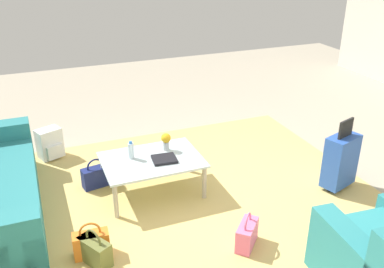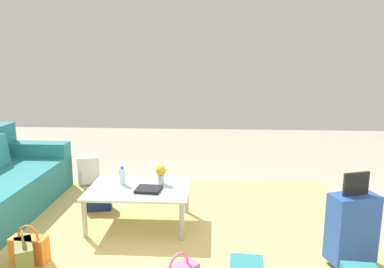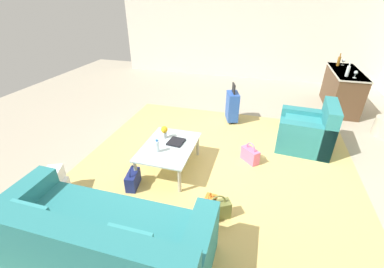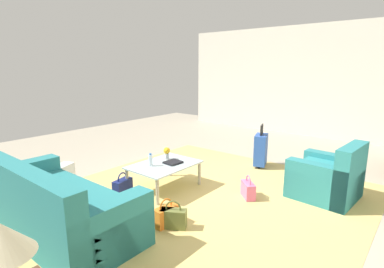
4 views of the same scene
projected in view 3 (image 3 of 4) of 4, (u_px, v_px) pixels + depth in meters
name	position (u px, v px, depth m)	size (l,w,h in m)	color
ground_plane	(205.00, 159.00, 4.37)	(12.00, 12.00, 0.00)	#A89E89
wall_left	(245.00, 27.00, 7.88)	(0.12, 8.00, 3.10)	beige
area_rug	(209.00, 183.00, 3.82)	(5.20, 4.40, 0.01)	tan
couch	(95.00, 246.00, 2.52)	(0.99, 2.24, 0.91)	teal
armchair	(308.00, 133.00, 4.58)	(0.92, 0.95, 0.87)	teal
coffee_table	(169.00, 148.00, 3.98)	(1.08, 0.77, 0.42)	silver
water_bottle	(157.00, 146.00, 3.77)	(0.06, 0.06, 0.20)	silver
coffee_table_book	(176.00, 142.00, 4.03)	(0.26, 0.23, 0.03)	black
flower_vase	(164.00, 131.00, 4.12)	(0.11, 0.11, 0.21)	#B2B7BC
bar_console	(342.00, 89.00, 6.13)	(1.64, 0.63, 0.90)	#513823
wine_glass_leftmost	(344.00, 61.00, 6.33)	(0.08, 0.08, 0.15)	silver
wine_glass_left_of_centre	(356.00, 73.00, 5.39)	(0.08, 0.08, 0.15)	silver
wine_bottle_amber	(339.00, 61.00, 6.28)	(0.07, 0.07, 0.30)	brown
wine_bottle_clear	(348.00, 71.00, 5.49)	(0.07, 0.07, 0.30)	silver
suitcase_blue	(232.00, 106.00, 5.50)	(0.45, 0.33, 0.85)	#2851AD
handbag_orange	(208.00, 208.00, 3.20)	(0.33, 0.17, 0.36)	orange
handbag_navy	(133.00, 179.00, 3.70)	(0.34, 0.19, 0.36)	navy
handbag_olive	(217.00, 210.00, 3.19)	(0.28, 0.35, 0.36)	olive
handbag_pink	(250.00, 155.00, 4.26)	(0.32, 0.33, 0.36)	pink
backpack_white	(56.00, 182.00, 3.54)	(0.35, 0.33, 0.40)	white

